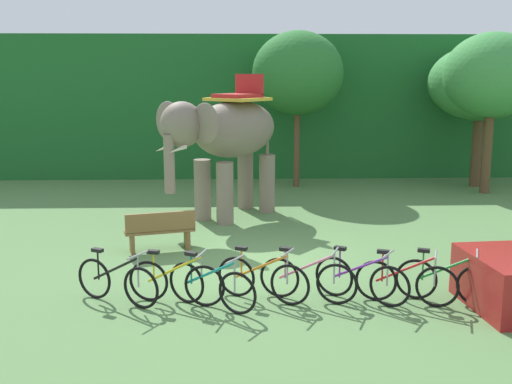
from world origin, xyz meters
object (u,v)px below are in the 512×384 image
at_px(bike_green, 447,281).
at_px(bike_black, 117,281).
at_px(tree_center_right, 481,83).
at_px(bike_red, 406,282).
at_px(tree_right, 298,73).
at_px(bike_orange, 262,279).
at_px(bike_yellow, 176,282).
at_px(bike_purple, 361,280).
at_px(bike_pink, 307,279).
at_px(bike_teal, 211,286).
at_px(elephant, 227,136).
at_px(tree_far_left, 492,76).
at_px(wooden_bench, 160,230).

bearing_deg(bike_green, bike_black, 178.37).
relative_size(tree_center_right, bike_red, 2.91).
relative_size(tree_right, bike_orange, 3.34).
relative_size(bike_yellow, bike_purple, 1.14).
bearing_deg(bike_pink, bike_yellow, -178.51).
bearing_deg(bike_purple, bike_red, -11.30).
bearing_deg(bike_teal, tree_right, 77.22).
bearing_deg(elephant, bike_red, -64.43).
xyz_separation_m(tree_far_left, bike_pink, (-6.82, -9.36, -3.33)).
bearing_deg(tree_far_left, wooden_bench, -146.88).
bearing_deg(bike_red, bike_teal, -178.46).
bearing_deg(bike_green, bike_red, -176.92).
bearing_deg(bike_pink, elephant, 102.93).
bearing_deg(bike_orange, bike_pink, -2.73).
bearing_deg(wooden_bench, tree_far_left, 33.12).
bearing_deg(bike_red, tree_center_right, 63.62).
distance_m(elephant, bike_teal, 6.70).
distance_m(tree_far_left, bike_purple, 11.61).
distance_m(tree_center_right, bike_black, 14.95).
bearing_deg(bike_black, bike_pink, 0.10).
distance_m(tree_right, tree_center_right, 6.09).
relative_size(bike_teal, bike_purple, 1.01).
bearing_deg(bike_teal, bike_red, 1.54).
bearing_deg(tree_far_left, elephant, -158.79).
bearing_deg(bike_orange, tree_center_right, 53.66).
bearing_deg(bike_red, wooden_bench, 143.97).
bearing_deg(wooden_bench, bike_red, -36.03).
bearing_deg(tree_right, bike_pink, -94.65).
xyz_separation_m(tree_far_left, wooden_bench, (-9.66, -6.30, -3.24)).
height_order(tree_center_right, bike_purple, tree_center_right).
relative_size(bike_black, bike_purple, 1.03).
bearing_deg(wooden_bench, tree_right, 64.07).
bearing_deg(tree_far_left, bike_teal, -131.19).
xyz_separation_m(tree_far_left, bike_red, (-5.19, -9.56, -3.33)).
relative_size(tree_right, tree_far_left, 1.02).
xyz_separation_m(tree_right, bike_orange, (-1.63, -10.65, -3.40)).
xyz_separation_m(elephant, bike_red, (3.04, -6.36, -1.82)).
bearing_deg(bike_orange, tree_right, 81.28).
distance_m(bike_pink, wooden_bench, 4.17).
height_order(elephant, bike_orange, elephant).
bearing_deg(bike_yellow, bike_teal, -21.15).
bearing_deg(tree_right, bike_red, -86.01).
bearing_deg(tree_center_right, tree_far_left, -96.32).
bearing_deg(wooden_bench, bike_yellow, -78.58).
bearing_deg(elephant, tree_far_left, 21.21).
height_order(tree_far_left, bike_green, tree_far_left).
bearing_deg(bike_black, tree_far_left, 43.04).
bearing_deg(bike_orange, bike_black, -179.01).
bearing_deg(bike_teal, wooden_bench, 110.12).
relative_size(tree_right, bike_black, 3.43).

